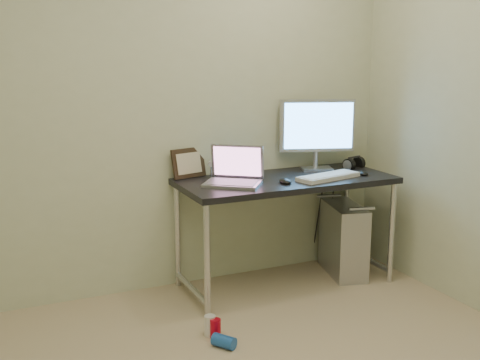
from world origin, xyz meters
TOP-DOWN VIEW (x-y plane):
  - wall_back at (0.00, 1.75)m, footprint 3.50×0.02m
  - desk at (0.87, 1.43)m, footprint 1.44×0.63m
  - tower_computer at (1.35, 1.44)m, footprint 0.33×0.53m
  - cable_a at (1.30, 1.70)m, footprint 0.01×0.16m
  - cable_b at (1.39, 1.68)m, footprint 0.02×0.11m
  - can_red at (0.13, 0.89)m, footprint 0.08×0.08m
  - can_white at (0.11, 0.92)m, footprint 0.08×0.08m
  - can_blue at (0.13, 0.76)m, footprint 0.13×0.15m
  - laptop at (0.49, 1.43)m, footprint 0.45×0.44m
  - monitor at (1.21, 1.60)m, footprint 0.52×0.22m
  - keyboard at (1.11, 1.30)m, footprint 0.48×0.25m
  - mouse_right at (1.40, 1.31)m, footprint 0.09×0.12m
  - mouse_left at (0.79, 1.30)m, footprint 0.09×0.13m
  - headphones at (1.49, 1.55)m, footprint 0.18×0.10m
  - picture_frame at (0.28, 1.72)m, footprint 0.26×0.13m
  - webcam at (0.43, 1.68)m, footprint 0.04×0.03m

SIDE VIEW (x-z plane):
  - can_blue at x=0.13m, z-range 0.00..0.07m
  - can_red at x=0.13m, z-range 0.00..0.11m
  - can_white at x=0.11m, z-range 0.00..0.12m
  - tower_computer at x=1.35m, z-range -0.02..0.53m
  - cable_b at x=1.39m, z-range 0.02..0.74m
  - cable_a at x=1.30m, z-range 0.06..0.74m
  - desk at x=0.87m, z-range 0.29..1.04m
  - keyboard at x=1.11m, z-range 0.75..0.78m
  - mouse_right at x=1.40m, z-range 0.75..0.79m
  - mouse_left at x=0.79m, z-range 0.75..0.79m
  - headphones at x=1.49m, z-range 0.73..0.83m
  - laptop at x=0.49m, z-range 0.69..0.93m
  - webcam at x=0.43m, z-range 0.78..0.88m
  - picture_frame at x=0.28m, z-range 0.75..0.95m
  - monitor at x=1.21m, z-range 0.79..1.30m
  - wall_back at x=0.00m, z-range 0.00..2.50m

